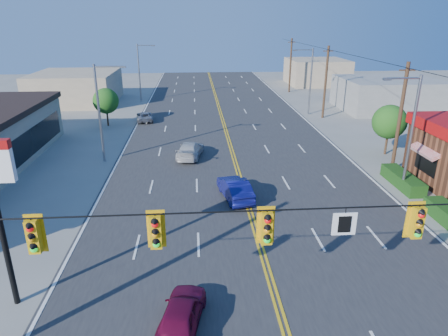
{
  "coord_description": "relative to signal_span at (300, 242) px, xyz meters",
  "views": [
    {
      "loc": [
        -3.26,
        -10.47,
        11.33
      ],
      "look_at": [
        -1.46,
        13.72,
        2.2
      ],
      "focal_mm": 32.0,
      "sensor_mm": 36.0,
      "label": 1
    }
  ],
  "objects": [
    {
      "name": "car_silver",
      "position": [
        -9.0,
        35.69,
        -4.35
      ],
      "size": [
        2.31,
        4.05,
        1.06
      ],
      "primitive_type": "imported",
      "rotation": [
        0.0,
        0.0,
        3.29
      ],
      "color": "gray",
      "rests_on": "ground"
    },
    {
      "name": "bld_east_far",
      "position": [
        19.12,
        62.0,
        -2.69
      ],
      "size": [
        10.0,
        10.0,
        4.4
      ],
      "primitive_type": "cube",
      "color": "tan",
      "rests_on": "ground"
    },
    {
      "name": "car_magenta",
      "position": [
        -3.85,
        2.0,
        -4.26
      ],
      "size": [
        2.19,
        3.91,
        1.26
      ],
      "primitive_type": "imported",
      "rotation": [
        0.0,
        0.0,
        2.94
      ],
      "color": "maroon",
      "rests_on": "ground"
    },
    {
      "name": "streetlight_ne",
      "position": [
        10.91,
        38.0,
        -0.37
      ],
      "size": [
        2.55,
        0.25,
        8.0
      ],
      "color": "gray",
      "rests_on": "ground"
    },
    {
      "name": "utility_pole_near",
      "position": [
        12.32,
        18.0,
        -0.69
      ],
      "size": [
        0.28,
        0.28,
        8.4
      ],
      "primitive_type": "cylinder",
      "color": "#47301E",
      "rests_on": "ground"
    },
    {
      "name": "streetlight_sw",
      "position": [
        -10.67,
        22.0,
        -0.37
      ],
      "size": [
        2.55,
        0.25,
        8.0
      ],
      "color": "gray",
      "rests_on": "ground"
    },
    {
      "name": "bld_east_mid",
      "position": [
        22.12,
        40.0,
        -2.89
      ],
      "size": [
        12.0,
        10.0,
        4.0
      ],
      "primitive_type": "cube",
      "color": "gray",
      "rests_on": "ground"
    },
    {
      "name": "streetlight_se",
      "position": [
        10.91,
        14.0,
        -0.37
      ],
      "size": [
        2.55,
        0.25,
        8.0
      ],
      "color": "gray",
      "rests_on": "ground"
    },
    {
      "name": "car_white",
      "position": [
        -3.64,
        22.36,
        -4.22
      ],
      "size": [
        2.63,
        4.83,
        1.33
      ],
      "primitive_type": "imported",
      "rotation": [
        0.0,
        0.0,
        2.97
      ],
      "color": "#B9B9B9",
      "rests_on": "ground"
    },
    {
      "name": "bld_west_far",
      "position": [
        -19.88,
        48.0,
        -2.79
      ],
      "size": [
        11.0,
        12.0,
        4.2
      ],
      "primitive_type": "cube",
      "color": "tan",
      "rests_on": "ground"
    },
    {
      "name": "streetlight_nw",
      "position": [
        -10.67,
        48.0,
        -0.37
      ],
      "size": [
        2.55,
        0.25,
        8.0
      ],
      "color": "gray",
      "rests_on": "ground"
    },
    {
      "name": "utility_pole_mid",
      "position": [
        12.32,
        36.0,
        -0.69
      ],
      "size": [
        0.28,
        0.28,
        8.4
      ],
      "primitive_type": "cylinder",
      "color": "#47301E",
      "rests_on": "ground"
    },
    {
      "name": "car_blue",
      "position": [
        -0.62,
        13.65,
        -4.19
      ],
      "size": [
        2.26,
        4.45,
        1.4
      ],
      "primitive_type": "imported",
      "rotation": [
        0.0,
        0.0,
        3.33
      ],
      "color": "navy",
      "rests_on": "ground"
    },
    {
      "name": "road",
      "position": [
        0.12,
        20.0,
        -4.86
      ],
      "size": [
        20.0,
        120.0,
        0.06
      ],
      "primitive_type": "cube",
      "color": "#2D2D30",
      "rests_on": "ground"
    },
    {
      "name": "utility_pole_far",
      "position": [
        12.32,
        54.0,
        -0.69
      ],
      "size": [
        0.28,
        0.28,
        8.4
      ],
      "primitive_type": "cylinder",
      "color": "#47301E",
      "rests_on": "ground"
    },
    {
      "name": "signal_span",
      "position": [
        0.0,
        0.0,
        0.0
      ],
      "size": [
        24.32,
        0.34,
        9.0
      ],
      "color": "#47301E",
      "rests_on": "ground"
    },
    {
      "name": "tree_kfc_rear",
      "position": [
        13.62,
        22.0,
        -1.95
      ],
      "size": [
        2.94,
        2.94,
        4.41
      ],
      "color": "#47301E",
      "rests_on": "ground"
    },
    {
      "name": "tree_west",
      "position": [
        -12.88,
        34.0,
        -2.09
      ],
      "size": [
        2.8,
        2.8,
        4.2
      ],
      "color": "#47301E",
      "rests_on": "ground"
    }
  ]
}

